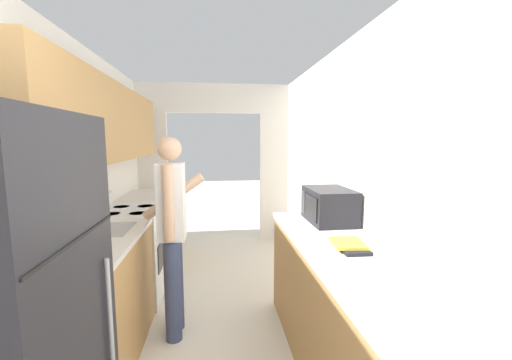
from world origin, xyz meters
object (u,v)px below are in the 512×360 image
at_px(person, 172,231).
at_px(book_stack, 349,245).
at_px(microwave, 329,205).
at_px(range_oven, 131,253).

bearing_deg(person, book_stack, -117.90).
bearing_deg(book_stack, microwave, 81.26).
relative_size(range_oven, person, 0.64).
height_order(person, microwave, person).
height_order(person, book_stack, person).
relative_size(microwave, book_stack, 1.79).
bearing_deg(book_stack, person, 151.42).
relative_size(range_oven, book_stack, 3.62).
height_order(range_oven, microwave, microwave).
relative_size(range_oven, microwave, 2.03).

